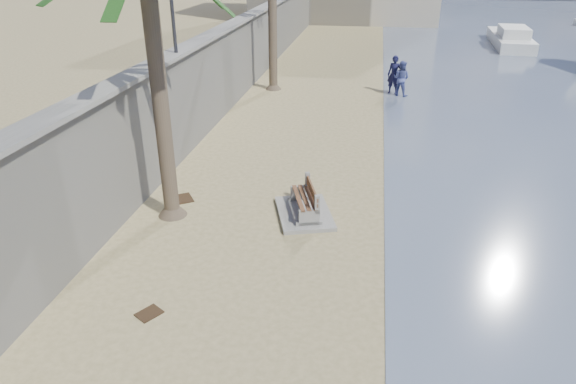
{
  "coord_description": "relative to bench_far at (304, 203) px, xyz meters",
  "views": [
    {
      "loc": [
        1.41,
        -4.5,
        6.8
      ],
      "look_at": [
        -0.5,
        7.0,
        1.2
      ],
      "focal_mm": 32.0,
      "sensor_mm": 36.0,
      "label": 1
    }
  ],
  "objects": [
    {
      "name": "seawall",
      "position": [
        -4.98,
        11.93,
        1.37
      ],
      "size": [
        0.45,
        70.0,
        3.5
      ],
      "primitive_type": "cube",
      "color": "gray",
      "rests_on": "ground_plane"
    },
    {
      "name": "wall_cap",
      "position": [
        -4.98,
        11.93,
        3.17
      ],
      "size": [
        0.8,
        70.0,
        0.12
      ],
      "primitive_type": "cube",
      "color": "gray",
      "rests_on": "seawall"
    },
    {
      "name": "bench_far",
      "position": [
        0.0,
        0.0,
        0.0
      ],
      "size": [
        1.98,
        2.41,
        0.87
      ],
      "color": "gray",
      "rests_on": "ground_plane"
    },
    {
      "name": "person_a",
      "position": [
        2.68,
        13.8,
        0.71
      ],
      "size": [
        0.91,
        0.75,
        2.18
      ],
      "primitive_type": "imported",
      "rotation": [
        0.0,
        0.0,
        -0.31
      ],
      "color": "#131436",
      "rests_on": "ground_plane"
    },
    {
      "name": "person_b",
      "position": [
        3.02,
        13.43,
        0.58
      ],
      "size": [
        1.13,
        1.03,
        1.92
      ],
      "primitive_type": "imported",
      "rotation": [
        0.0,
        0.0,
        2.73
      ],
      "color": "#4A5499",
      "rests_on": "ground_plane"
    },
    {
      "name": "yacht_far",
      "position": [
        11.65,
        29.57,
        -0.03
      ],
      "size": [
        2.97,
        8.75,
        1.5
      ],
      "primitive_type": null,
      "rotation": [
        0.0,
        0.0,
        1.5
      ],
      "color": "silver",
      "rests_on": "bay_water"
    },
    {
      "name": "debris_c",
      "position": [
        -3.7,
        0.4,
        -0.37
      ],
      "size": [
        0.8,
        0.83,
        0.03
      ],
      "primitive_type": "cube",
      "rotation": [
        0.0,
        0.0,
        2.15
      ],
      "color": "#382616",
      "rests_on": "ground_plane"
    },
    {
      "name": "debris_d",
      "position": [
        -2.55,
        -4.77,
        -0.37
      ],
      "size": [
        0.59,
        0.62,
        0.03
      ],
      "primitive_type": "cube",
      "rotation": [
        0.0,
        0.0,
        4.14
      ],
      "color": "#382616",
      "rests_on": "ground_plane"
    }
  ]
}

